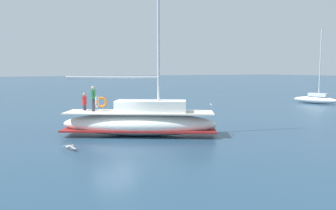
# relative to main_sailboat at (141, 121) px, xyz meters

# --- Properties ---
(ground_plane) EXTENTS (400.00, 400.00, 0.00)m
(ground_plane) POSITION_rel_main_sailboat_xyz_m (0.63, -1.99, -0.91)
(ground_plane) COLOR navy
(main_sailboat) EXTENTS (6.88, 9.51, 13.64)m
(main_sailboat) POSITION_rel_main_sailboat_xyz_m (0.00, 0.00, 0.00)
(main_sailboat) COLOR white
(main_sailboat) RESTS_ON ground
(moored_ketch_distant) EXTENTS (5.34, 2.87, 8.82)m
(moored_ketch_distant) POSITION_rel_main_sailboat_xyz_m (-9.04, 26.59, -0.33)
(moored_ketch_distant) COLOR silver
(moored_ketch_distant) RESTS_ON ground
(seagull) EXTENTS (1.07, 0.54, 0.17)m
(seagull) POSITION_rel_main_sailboat_xyz_m (2.12, -4.79, -0.72)
(seagull) COLOR silver
(seagull) RESTS_ON ground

